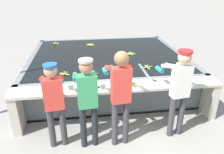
# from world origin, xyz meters

# --- Properties ---
(ground_plane) EXTENTS (80.00, 80.00, 0.00)m
(ground_plane) POSITION_xyz_m (0.00, 0.00, 0.00)
(ground_plane) COLOR gray
(ground_plane) RESTS_ON ground
(wash_tank) EXTENTS (4.16, 3.56, 0.85)m
(wash_tank) POSITION_xyz_m (0.00, 2.21, 0.42)
(wash_tank) COLOR slate
(wash_tank) RESTS_ON ground
(work_ledge) EXTENTS (4.16, 0.45, 0.85)m
(work_ledge) POSITION_xyz_m (0.00, 0.23, 0.60)
(work_ledge) COLOR #B7B2A3
(work_ledge) RESTS_ON ground
(worker_0) EXTENTS (0.46, 0.73, 1.56)m
(worker_0) POSITION_xyz_m (-1.18, -0.27, 0.94)
(worker_0) COLOR #38383D
(worker_0) RESTS_ON ground
(worker_1) EXTENTS (0.44, 0.73, 1.64)m
(worker_1) POSITION_xyz_m (-0.63, -0.35, 1.00)
(worker_1) COLOR #1E2328
(worker_1) RESTS_ON ground
(worker_2) EXTENTS (0.45, 0.73, 1.75)m
(worker_2) POSITION_xyz_m (-0.08, -0.38, 1.06)
(worker_2) COLOR #38383D
(worker_2) RESTS_ON ground
(worker_3) EXTENTS (0.47, 0.74, 1.69)m
(worker_3) POSITION_xyz_m (1.00, -0.27, 1.03)
(worker_3) COLOR #38383D
(worker_3) RESTS_ON ground
(banana_bunch_floating_0) EXTENTS (0.24, 0.24, 0.08)m
(banana_bunch_floating_0) POSITION_xyz_m (-1.51, 3.49, 0.86)
(banana_bunch_floating_0) COLOR #7FAD33
(banana_bunch_floating_0) RESTS_ON wash_tank
(banana_bunch_floating_1) EXTENTS (0.27, 0.28, 0.08)m
(banana_bunch_floating_1) POSITION_xyz_m (0.65, 2.13, 0.86)
(banana_bunch_floating_1) COLOR #93BC3D
(banana_bunch_floating_1) RESTS_ON wash_tank
(banana_bunch_floating_2) EXTENTS (0.28, 0.28, 0.08)m
(banana_bunch_floating_2) POSITION_xyz_m (0.32, 1.66, 0.86)
(banana_bunch_floating_2) COLOR #7FAD33
(banana_bunch_floating_2) RESTS_ON wash_tank
(banana_bunch_floating_3) EXTENTS (0.28, 0.28, 0.08)m
(banana_bunch_floating_3) POSITION_xyz_m (0.82, 1.08, 0.86)
(banana_bunch_floating_3) COLOR #7FAD33
(banana_bunch_floating_3) RESTS_ON wash_tank
(banana_bunch_floating_4) EXTENTS (0.28, 0.28, 0.08)m
(banana_bunch_floating_4) POSITION_xyz_m (-0.41, 3.18, 0.86)
(banana_bunch_floating_4) COLOR #9EC642
(banana_bunch_floating_4) RESTS_ON wash_tank
(banana_bunch_floating_5) EXTENTS (0.26, 0.26, 0.08)m
(banana_bunch_floating_5) POSITION_xyz_m (-1.08, 0.93, 0.86)
(banana_bunch_floating_5) COLOR #75A333
(banana_bunch_floating_5) RESTS_ON wash_tank
(banana_bunch_ledge_0) EXTENTS (0.27, 0.27, 0.08)m
(banana_bunch_ledge_0) POSITION_xyz_m (0.21, 0.23, 0.87)
(banana_bunch_ledge_0) COLOR #9EC642
(banana_bunch_ledge_0) RESTS_ON work_ledge
(knife_0) EXTENTS (0.20, 0.32, 0.02)m
(knife_0) POSITION_xyz_m (0.79, 0.29, 0.86)
(knife_0) COLOR silver
(knife_0) RESTS_ON work_ledge
(knife_1) EXTENTS (0.28, 0.26, 0.02)m
(knife_1) POSITION_xyz_m (-0.37, 0.24, 0.86)
(knife_1) COLOR silver
(knife_1) RESTS_ON work_ledge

